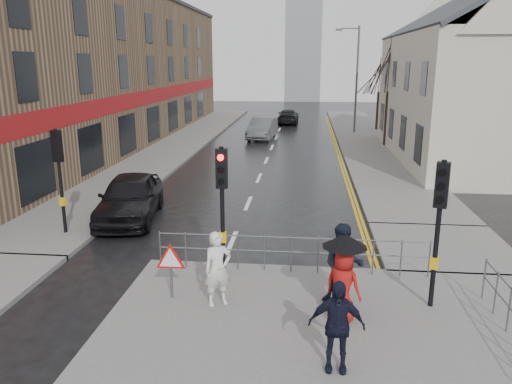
% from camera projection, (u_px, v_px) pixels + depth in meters
% --- Properties ---
extents(ground, '(120.00, 120.00, 0.00)m').
position_uv_depth(ground, '(215.00, 283.00, 12.94)').
color(ground, black).
rests_on(ground, ground).
extents(near_pavement, '(10.00, 9.00, 0.14)m').
position_uv_depth(near_pavement, '(340.00, 367.00, 9.26)').
color(near_pavement, '#605E5B').
rests_on(near_pavement, ground).
extents(left_pavement, '(4.00, 44.00, 0.14)m').
position_uv_depth(left_pavement, '(183.00, 140.00, 35.69)').
color(left_pavement, '#605E5B').
rests_on(left_pavement, ground).
extents(right_pavement, '(4.00, 40.00, 0.14)m').
position_uv_depth(right_pavement, '(365.00, 139.00, 36.34)').
color(right_pavement, '#605E5B').
rests_on(right_pavement, ground).
extents(pavement_bridge_right, '(4.00, 4.20, 0.14)m').
position_uv_depth(pavement_bridge_right, '(443.00, 248.00, 15.17)').
color(pavement_bridge_right, '#605E5B').
rests_on(pavement_bridge_right, ground).
extents(building_left_terrace, '(8.00, 42.00, 10.00)m').
position_uv_depth(building_left_terrace, '(98.00, 70.00, 34.01)').
color(building_left_terrace, '#846A4C').
rests_on(building_left_terrace, ground).
extents(building_right_cream, '(9.00, 16.40, 10.10)m').
position_uv_depth(building_right_cream, '(483.00, 76.00, 27.86)').
color(building_right_cream, beige).
rests_on(building_right_cream, ground).
extents(church_tower, '(5.00, 5.00, 18.00)m').
position_uv_depth(church_tower, '(304.00, 36.00, 70.15)').
color(church_tower, gray).
rests_on(church_tower, ground).
extents(traffic_signal_near_left, '(0.28, 0.27, 3.40)m').
position_uv_depth(traffic_signal_near_left, '(222.00, 189.00, 12.48)').
color(traffic_signal_near_left, black).
rests_on(traffic_signal_near_left, near_pavement).
extents(traffic_signal_near_right, '(0.34, 0.33, 3.40)m').
position_uv_depth(traffic_signal_near_right, '(440.00, 209.00, 10.84)').
color(traffic_signal_near_right, black).
rests_on(traffic_signal_near_right, near_pavement).
extents(traffic_signal_far_left, '(0.34, 0.33, 3.40)m').
position_uv_depth(traffic_signal_far_left, '(59.00, 163.00, 15.74)').
color(traffic_signal_far_left, black).
rests_on(traffic_signal_far_left, left_pavement).
extents(guard_railing_front, '(7.14, 0.04, 1.00)m').
position_uv_depth(guard_railing_front, '(291.00, 246.00, 13.11)').
color(guard_railing_front, '#595B5E').
rests_on(guard_railing_front, near_pavement).
extents(warning_sign, '(0.80, 0.07, 1.35)m').
position_uv_depth(warning_sign, '(171.00, 262.00, 11.59)').
color(warning_sign, '#595B5E').
rests_on(warning_sign, near_pavement).
extents(street_lamp, '(1.83, 0.25, 8.00)m').
position_uv_depth(street_lamp, '(355.00, 73.00, 38.11)').
color(street_lamp, '#595B5E').
rests_on(street_lamp, right_pavement).
extents(tree_near, '(2.40, 2.40, 6.58)m').
position_uv_depth(tree_near, '(390.00, 68.00, 32.06)').
color(tree_near, '#32251B').
rests_on(tree_near, right_pavement).
extents(tree_far, '(2.40, 2.40, 5.64)m').
position_uv_depth(tree_far, '(380.00, 76.00, 39.89)').
color(tree_far, '#32251B').
rests_on(tree_far, right_pavement).
extents(pedestrian_a, '(0.75, 0.67, 1.74)m').
position_uv_depth(pedestrian_a, '(218.00, 269.00, 11.29)').
color(pedestrian_a, silver).
rests_on(pedestrian_a, near_pavement).
extents(pedestrian_b, '(1.03, 0.86, 1.91)m').
position_uv_depth(pedestrian_b, '(343.00, 265.00, 11.30)').
color(pedestrian_b, black).
rests_on(pedestrian_b, near_pavement).
extents(pedestrian_with_umbrella, '(0.96, 0.96, 1.96)m').
position_uv_depth(pedestrian_with_umbrella, '(343.00, 273.00, 10.53)').
color(pedestrian_with_umbrella, '#A81613').
rests_on(pedestrian_with_umbrella, near_pavement).
extents(pedestrian_d, '(1.03, 0.46, 1.73)m').
position_uv_depth(pedestrian_d, '(336.00, 326.00, 8.87)').
color(pedestrian_d, black).
rests_on(pedestrian_d, near_pavement).
extents(car_parked, '(2.58, 5.03, 1.64)m').
position_uv_depth(car_parked, '(130.00, 197.00, 17.93)').
color(car_parked, black).
rests_on(car_parked, ground).
extents(car_mid, '(2.07, 4.76, 1.52)m').
position_uv_depth(car_mid, '(262.00, 128.00, 36.67)').
color(car_mid, '#4C4E52').
rests_on(car_mid, ground).
extents(car_far, '(1.88, 4.51, 1.30)m').
position_uv_depth(car_far, '(288.00, 116.00, 45.61)').
color(car_far, black).
rests_on(car_far, ground).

